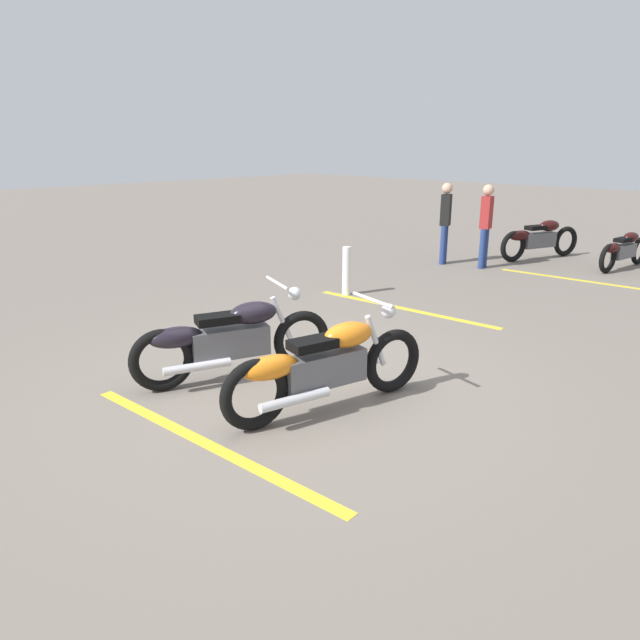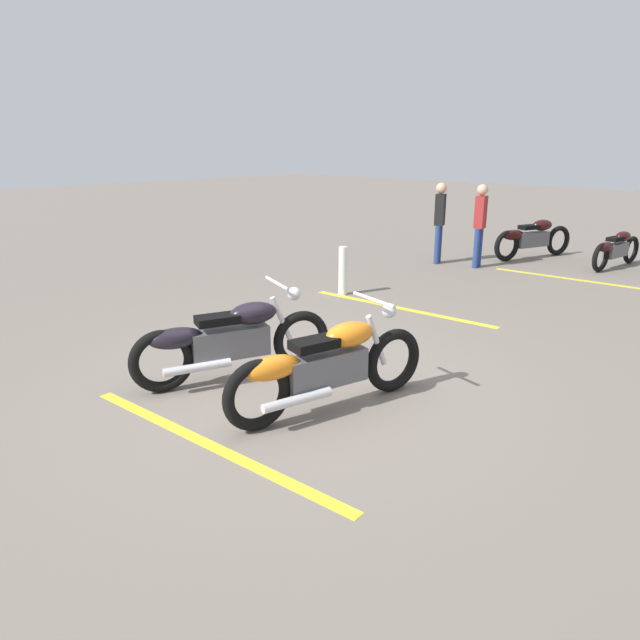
# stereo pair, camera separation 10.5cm
# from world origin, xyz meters

# --- Properties ---
(ground_plane) EXTENTS (60.00, 60.00, 0.00)m
(ground_plane) POSITION_xyz_m (0.00, 0.00, 0.00)
(ground_plane) COLOR slate
(motorcycle_bright_foreground) EXTENTS (2.19, 0.76, 1.04)m
(motorcycle_bright_foreground) POSITION_xyz_m (-0.20, -0.61, 0.46)
(motorcycle_bright_foreground) COLOR black
(motorcycle_bright_foreground) RESTS_ON ground
(motorcycle_dark_foreground) EXTENTS (2.12, 0.93, 1.04)m
(motorcycle_dark_foreground) POSITION_xyz_m (-0.34, 0.64, 0.46)
(motorcycle_dark_foreground) COLOR black
(motorcycle_dark_foreground) RESTS_ON ground
(motorcycle_row_left) EXTENTS (1.92, 0.38, 0.72)m
(motorcycle_row_left) POSITION_xyz_m (8.68, -0.50, 0.40)
(motorcycle_row_left) COLOR black
(motorcycle_row_left) RESTS_ON ground
(motorcycle_row_center) EXTENTS (2.12, 0.87, 0.84)m
(motorcycle_row_center) POSITION_xyz_m (8.49, 1.19, 0.46)
(motorcycle_row_center) COLOR black
(motorcycle_row_center) RESTS_ON ground
(bystander_near_row) EXTENTS (0.28, 0.22, 1.67)m
(bystander_near_row) POSITION_xyz_m (6.82, 1.58, 0.93)
(bystander_near_row) COLOR navy
(bystander_near_row) RESTS_ON ground
(bystander_secondary) EXTENTS (0.28, 0.25, 1.67)m
(bystander_secondary) POSITION_xyz_m (6.64, 2.41, 0.93)
(bystander_secondary) COLOR navy
(bystander_secondary) RESTS_ON ground
(bollard_post) EXTENTS (0.14, 0.14, 0.82)m
(bollard_post) POSITION_xyz_m (3.25, 2.15, 0.41)
(bollard_post) COLOR white
(bollard_post) RESTS_ON ground
(parking_stripe_near) EXTENTS (0.33, 3.20, 0.01)m
(parking_stripe_near) POSITION_xyz_m (-1.37, -0.31, 0.00)
(parking_stripe_near) COLOR yellow
(parking_stripe_near) RESTS_ON ground
(parking_stripe_mid) EXTENTS (0.33, 3.20, 0.01)m
(parking_stripe_mid) POSITION_xyz_m (3.23, 0.94, 0.00)
(parking_stripe_mid) COLOR yellow
(parking_stripe_mid) RESTS_ON ground
(parking_stripe_far) EXTENTS (0.33, 3.20, 0.01)m
(parking_stripe_far) POSITION_xyz_m (7.07, -0.40, 0.00)
(parking_stripe_far) COLOR yellow
(parking_stripe_far) RESTS_ON ground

